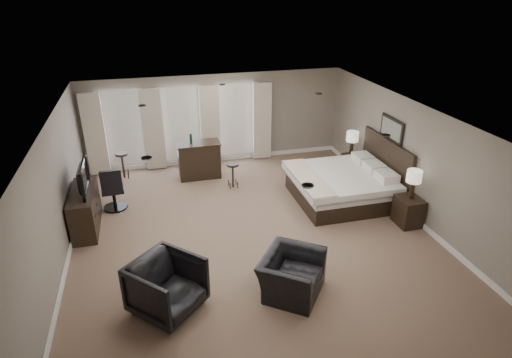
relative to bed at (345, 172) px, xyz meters
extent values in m
cube|color=brown|center=(-2.58, -0.96, -0.74)|extent=(7.60, 8.60, 0.04)
cube|color=silver|center=(-2.58, -0.96, 1.86)|extent=(7.60, 8.60, 0.04)
cube|color=gray|center=(-2.58, 3.29, 0.56)|extent=(7.50, 0.04, 2.60)
cube|color=gray|center=(-2.58, -5.21, 0.56)|extent=(7.50, 0.04, 2.60)
cube|color=gray|center=(-6.33, -0.96, 0.56)|extent=(0.04, 8.50, 2.60)
cube|color=gray|center=(1.17, -0.96, 0.56)|extent=(0.04, 8.50, 2.60)
cube|color=silver|center=(-5.18, 3.23, 0.51)|extent=(1.15, 0.04, 2.05)
cube|color=silver|center=(-3.58, 3.23, 0.51)|extent=(1.15, 0.04, 2.05)
cube|color=silver|center=(-1.98, 3.23, 0.51)|extent=(1.15, 0.04, 2.05)
cube|color=#BCB09C|center=(-5.93, 3.11, 0.44)|extent=(0.55, 0.12, 2.30)
cube|color=#BCB09C|center=(-4.38, 3.11, 0.44)|extent=(0.55, 0.12, 2.30)
cube|color=#BCB09C|center=(-2.78, 3.11, 0.44)|extent=(0.55, 0.12, 2.30)
cube|color=#BCB09C|center=(-1.23, 3.11, 0.44)|extent=(0.55, 0.12, 2.30)
cube|color=silver|center=(0.00, 0.00, 0.00)|extent=(2.33, 2.22, 1.48)
cube|color=black|center=(0.89, -1.45, -0.42)|extent=(0.48, 0.59, 0.65)
cube|color=black|center=(0.89, 1.45, -0.48)|extent=(0.40, 0.49, 0.53)
cube|color=beige|center=(0.89, -1.45, 0.24)|extent=(0.32, 0.32, 0.67)
cube|color=beige|center=(0.89, 1.45, 0.14)|extent=(0.34, 0.34, 0.69)
cube|color=slate|center=(1.12, 0.00, 1.01)|extent=(0.04, 0.96, 0.56)
cube|color=black|center=(-6.03, 0.20, -0.29)|extent=(0.50, 1.55, 0.90)
imported|color=black|center=(-6.03, 0.20, 0.23)|extent=(0.63, 1.10, 0.14)
imported|color=black|center=(-2.38, -2.96, -0.26)|extent=(1.25, 1.32, 0.97)
imported|color=black|center=(-4.49, -2.87, -0.22)|extent=(1.38, 1.38, 1.04)
cube|color=black|center=(-3.25, 2.25, -0.23)|extent=(1.16, 0.60, 1.01)
cube|color=black|center=(-5.29, 2.73, -0.37)|extent=(0.35, 0.35, 0.73)
cube|color=black|center=(-2.50, 1.38, -0.40)|extent=(0.40, 0.40, 0.67)
cube|color=black|center=(-5.47, 0.97, -0.20)|extent=(0.59, 0.59, 1.09)
camera|label=1|loc=(-4.50, -8.60, 4.28)|focal=30.00mm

